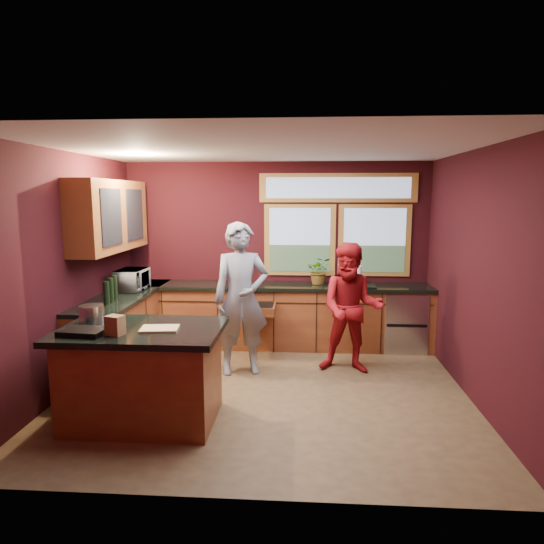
# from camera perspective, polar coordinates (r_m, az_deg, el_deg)

# --- Properties ---
(floor) EXTENTS (4.50, 4.50, 0.00)m
(floor) POSITION_cam_1_polar(r_m,az_deg,el_deg) (5.69, -0.73, -13.83)
(floor) COLOR brown
(floor) RESTS_ON ground
(room_shell) EXTENTS (4.52, 4.02, 2.71)m
(room_shell) POSITION_cam_1_polar(r_m,az_deg,el_deg) (5.66, -6.55, 4.80)
(room_shell) COLOR black
(room_shell) RESTS_ON ground
(back_counter) EXTENTS (4.50, 0.64, 0.93)m
(back_counter) POSITION_cam_1_polar(r_m,az_deg,el_deg) (7.14, 1.96, -5.14)
(back_counter) COLOR #5F2316
(back_counter) RESTS_ON floor
(left_counter) EXTENTS (0.64, 2.30, 0.93)m
(left_counter) POSITION_cam_1_polar(r_m,az_deg,el_deg) (6.75, -16.96, -6.35)
(left_counter) COLOR #5F2316
(left_counter) RESTS_ON floor
(island) EXTENTS (1.55, 1.05, 0.95)m
(island) POSITION_cam_1_polar(r_m,az_deg,el_deg) (5.00, -14.96, -11.52)
(island) COLOR #5F2316
(island) RESTS_ON floor
(person_grey) EXTENTS (0.78, 0.62, 1.89)m
(person_grey) POSITION_cam_1_polar(r_m,az_deg,el_deg) (6.00, -3.64, -3.17)
(person_grey) COLOR slate
(person_grey) RESTS_ON floor
(person_red) EXTENTS (0.88, 0.74, 1.64)m
(person_red) POSITION_cam_1_polar(r_m,az_deg,el_deg) (6.13, 9.31, -4.22)
(person_red) COLOR maroon
(person_red) RESTS_ON floor
(microwave) EXTENTS (0.36, 0.52, 0.29)m
(microwave) POSITION_cam_1_polar(r_m,az_deg,el_deg) (6.87, -16.15, -0.88)
(microwave) COLOR #999999
(microwave) RESTS_ON left_counter
(potted_plant) EXTENTS (0.36, 0.31, 0.40)m
(potted_plant) POSITION_cam_1_polar(r_m,az_deg,el_deg) (7.06, 5.58, 0.15)
(potted_plant) COLOR #999999
(potted_plant) RESTS_ON back_counter
(paper_towel) EXTENTS (0.12, 0.12, 0.28)m
(paper_towel) POSITION_cam_1_polar(r_m,az_deg,el_deg) (7.06, 10.04, -0.42)
(paper_towel) COLOR white
(paper_towel) RESTS_ON back_counter
(cutting_board) EXTENTS (0.38, 0.29, 0.02)m
(cutting_board) POSITION_cam_1_polar(r_m,az_deg,el_deg) (4.75, -13.09, -6.50)
(cutting_board) COLOR tan
(cutting_board) RESTS_ON island
(stock_pot) EXTENTS (0.24, 0.24, 0.18)m
(stock_pot) POSITION_cam_1_polar(r_m,az_deg,el_deg) (5.17, -20.47, -4.66)
(stock_pot) COLOR #ABABB0
(stock_pot) RESTS_ON island
(paper_bag) EXTENTS (0.18, 0.16, 0.18)m
(paper_bag) POSITION_cam_1_polar(r_m,az_deg,el_deg) (4.66, -17.98, -5.99)
(paper_bag) COLOR brown
(paper_bag) RESTS_ON island
(black_tray) EXTENTS (0.42, 0.32, 0.05)m
(black_tray) POSITION_cam_1_polar(r_m,az_deg,el_deg) (4.80, -21.29, -6.55)
(black_tray) COLOR black
(black_tray) RESTS_ON island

